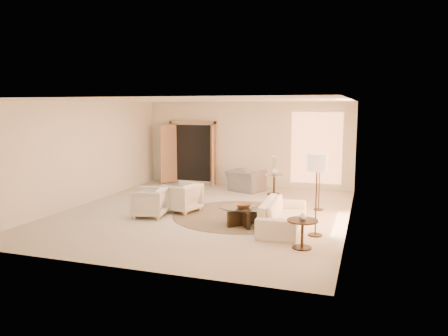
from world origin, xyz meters
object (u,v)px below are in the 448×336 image
(accent_chair, at_px, (246,177))
(end_vase, at_px, (303,216))
(bowl, at_px, (243,205))
(floor_lamp_near, at_px, (320,161))
(side_table, at_px, (274,182))
(end_table, at_px, (302,229))
(armchair_right, at_px, (149,201))
(floor_lamp_far, at_px, (317,166))
(coffee_table, at_px, (243,214))
(sofa, at_px, (283,214))
(armchair_left, at_px, (182,196))
(side_vase, at_px, (274,170))

(accent_chair, height_order, end_vase, accent_chair)
(accent_chair, distance_m, end_vase, 5.69)
(accent_chair, bearing_deg, bowl, 125.58)
(floor_lamp_near, bearing_deg, side_table, 133.36)
(side_table, bearing_deg, end_table, -72.11)
(armchair_right, xyz_separation_m, floor_lamp_far, (4.01, -0.33, 1.07))
(coffee_table, distance_m, floor_lamp_near, 2.69)
(armchair_right, height_order, coffee_table, armchair_right)
(coffee_table, relative_size, end_vase, 7.76)
(armchair_right, xyz_separation_m, end_table, (3.87, -1.23, -0.01))
(sofa, distance_m, side_table, 3.71)
(end_table, relative_size, floor_lamp_near, 0.39)
(side_table, xyz_separation_m, floor_lamp_far, (1.70, -3.93, 1.07))
(armchair_left, distance_m, coffee_table, 2.01)
(armchair_left, distance_m, accent_chair, 3.22)
(side_table, distance_m, side_vase, 0.36)
(coffee_table, height_order, side_table, side_table)
(sofa, bearing_deg, end_table, -156.71)
(floor_lamp_far, bearing_deg, end_vase, -98.73)
(side_table, relative_size, floor_lamp_near, 0.42)
(coffee_table, xyz_separation_m, side_table, (-0.07, 3.64, 0.12))
(side_table, relative_size, end_vase, 4.11)
(armchair_left, height_order, side_vase, side_vase)
(bowl, relative_size, end_vase, 2.48)
(floor_lamp_near, xyz_separation_m, bowl, (-1.44, -2.04, -0.81))
(armchair_left, relative_size, armchair_right, 1.04)
(floor_lamp_near, height_order, side_vase, floor_lamp_near)
(sofa, distance_m, end_vase, 1.43)
(coffee_table, bearing_deg, armchair_left, 156.89)
(end_vase, bearing_deg, floor_lamp_far, 81.27)
(end_vase, bearing_deg, bowl, 141.31)
(armchair_right, xyz_separation_m, floor_lamp_near, (3.82, 2.00, 0.88))
(floor_lamp_far, bearing_deg, bowl, 169.92)
(coffee_table, bearing_deg, bowl, 90.00)
(coffee_table, height_order, floor_lamp_far, floor_lamp_far)
(floor_lamp_near, distance_m, bowl, 2.63)
(sofa, bearing_deg, floor_lamp_far, -117.74)
(floor_lamp_near, bearing_deg, side_vase, 133.36)
(sofa, bearing_deg, coffee_table, 91.27)
(bowl, bearing_deg, sofa, 3.98)
(coffee_table, distance_m, end_table, 1.91)
(armchair_left, relative_size, floor_lamp_near, 0.54)
(side_table, height_order, floor_lamp_near, floor_lamp_near)
(end_table, xyz_separation_m, side_vase, (-1.56, 4.83, 0.36))
(side_table, bearing_deg, end_vase, -72.11)
(floor_lamp_near, relative_size, bowl, 3.94)
(accent_chair, relative_size, side_vase, 4.27)
(armchair_left, xyz_separation_m, end_table, (3.33, -1.98, -0.02))
(armchair_left, relative_size, side_table, 1.28)
(armchair_left, distance_m, end_table, 3.87)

